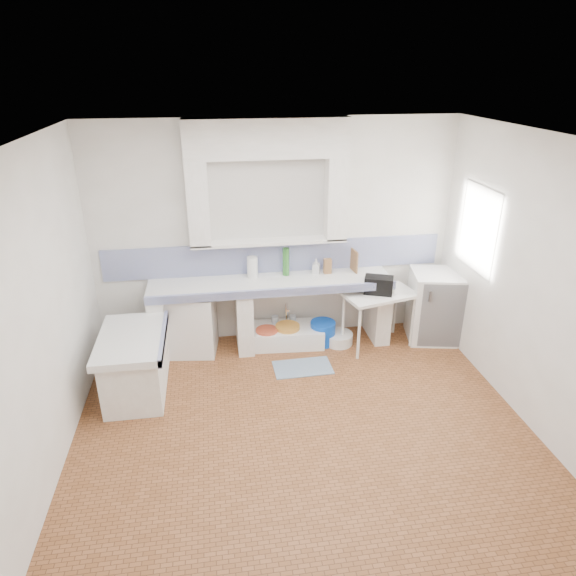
{
  "coord_description": "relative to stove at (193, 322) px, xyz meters",
  "views": [
    {
      "loc": [
        -0.78,
        -3.99,
        3.34
      ],
      "look_at": [
        0.0,
        1.0,
        1.1
      ],
      "focal_mm": 31.56,
      "sensor_mm": 36.0,
      "label": 1
    }
  ],
  "objects": [
    {
      "name": "floor",
      "position": [
        1.09,
        -1.71,
        -0.39
      ],
      "size": [
        4.5,
        4.5,
        0.0
      ],
      "primitive_type": "plane",
      "color": "brown",
      "rests_on": "ground"
    },
    {
      "name": "ceiling",
      "position": [
        1.09,
        -1.71,
        2.41
      ],
      "size": [
        4.5,
        4.5,
        0.0
      ],
      "primitive_type": "plane",
      "rotation": [
        3.14,
        0.0,
        0.0
      ],
      "color": "white",
      "rests_on": "ground"
    },
    {
      "name": "wall_back",
      "position": [
        1.09,
        0.29,
        1.01
      ],
      "size": [
        4.5,
        0.0,
        4.5
      ],
      "primitive_type": "plane",
      "rotation": [
        1.57,
        0.0,
        0.0
      ],
      "color": "white",
      "rests_on": "ground"
    },
    {
      "name": "wall_front",
      "position": [
        1.09,
        -3.71,
        1.01
      ],
      "size": [
        4.5,
        0.0,
        4.5
      ],
      "primitive_type": "plane",
      "rotation": [
        -1.57,
        0.0,
        0.0
      ],
      "color": "white",
      "rests_on": "ground"
    },
    {
      "name": "wall_left",
      "position": [
        -1.16,
        -1.71,
        1.01
      ],
      "size": [
        0.0,
        4.5,
        4.5
      ],
      "primitive_type": "plane",
      "rotation": [
        1.57,
        0.0,
        1.57
      ],
      "color": "white",
      "rests_on": "ground"
    },
    {
      "name": "wall_right",
      "position": [
        3.34,
        -1.71,
        1.01
      ],
      "size": [
        0.0,
        4.5,
        4.5
      ],
      "primitive_type": "plane",
      "rotation": [
        1.57,
        0.0,
        -1.57
      ],
      "color": "white",
      "rests_on": "ground"
    },
    {
      "name": "alcove_mass",
      "position": [
        0.99,
        0.16,
        2.18
      ],
      "size": [
        1.9,
        0.25,
        0.45
      ],
      "primitive_type": "cube",
      "color": "white",
      "rests_on": "ground"
    },
    {
      "name": "window_frame",
      "position": [
        3.52,
        -0.51,
        1.21
      ],
      "size": [
        0.35,
        0.86,
        1.06
      ],
      "primitive_type": "cube",
      "color": "#3B2513",
      "rests_on": "ground"
    },
    {
      "name": "lace_valance",
      "position": [
        3.37,
        -0.51,
        1.59
      ],
      "size": [
        0.01,
        0.84,
        0.24
      ],
      "primitive_type": "cube",
      "color": "white",
      "rests_on": "ground"
    },
    {
      "name": "counter_slab",
      "position": [
        0.99,
        -0.01,
        0.47
      ],
      "size": [
        3.0,
        0.6,
        0.08
      ],
      "primitive_type": "cube",
      "color": "white",
      "rests_on": "ground"
    },
    {
      "name": "counter_lip",
      "position": [
        0.99,
        -0.29,
        0.47
      ],
      "size": [
        3.0,
        0.04,
        0.1
      ],
      "primitive_type": "cube",
      "color": "navy",
      "rests_on": "ground"
    },
    {
      "name": "counter_pier_left",
      "position": [
        -0.41,
        -0.01,
        0.02
      ],
      "size": [
        0.2,
        0.55,
        0.82
      ],
      "primitive_type": "cube",
      "color": "white",
      "rests_on": "ground"
    },
    {
      "name": "counter_pier_mid",
      "position": [
        0.64,
        -0.01,
        0.02
      ],
      "size": [
        0.2,
        0.55,
        0.82
      ],
      "primitive_type": "cube",
      "color": "white",
      "rests_on": "ground"
    },
    {
      "name": "counter_pier_right",
      "position": [
        2.39,
        -0.01,
        0.02
      ],
      "size": [
        0.2,
        0.55,
        0.82
      ],
      "primitive_type": "cube",
      "color": "white",
      "rests_on": "ground"
    },
    {
      "name": "peninsula_top",
      "position": [
        -0.61,
        -0.81,
        0.27
      ],
      "size": [
        0.7,
        1.1,
        0.08
      ],
      "primitive_type": "cube",
      "color": "white",
      "rests_on": "ground"
    },
    {
      "name": "peninsula_base",
      "position": [
        -0.61,
        -0.81,
        -0.08
      ],
      "size": [
        0.6,
        1.0,
        0.62
      ],
      "primitive_type": "cube",
      "color": "white",
      "rests_on": "ground"
    },
    {
      "name": "peninsula_lip",
      "position": [
        -0.28,
        -0.81,
        0.27
      ],
      "size": [
        0.04,
        1.1,
        0.1
      ],
      "primitive_type": "cube",
      "color": "navy",
      "rests_on": "ground"
    },
    {
      "name": "backsplash",
      "position": [
        1.09,
        0.27,
        0.71
      ],
      "size": [
        4.27,
        0.03,
        0.4
      ],
      "primitive_type": "cube",
      "color": "navy",
      "rests_on": "ground"
    },
    {
      "name": "stove",
      "position": [
        0.0,
        0.0,
        0.0
      ],
      "size": [
        0.62,
        0.61,
        0.79
      ],
      "primitive_type": "cube",
      "rotation": [
        0.0,
        0.0,
        -0.13
      ],
      "color": "white",
      "rests_on": "ground"
    },
    {
      "name": "sink",
      "position": [
        1.21,
        -0.02,
        -0.29
      ],
      "size": [
        0.92,
        0.54,
        0.21
      ],
      "primitive_type": "cube",
      "rotation": [
        0.0,
        0.0,
        -0.07
      ],
      "color": "white",
      "rests_on": "ground"
    },
    {
      "name": "side_table",
      "position": [
        2.33,
        -0.24,
        -0.03
      ],
      "size": [
        0.98,
        0.7,
        0.04
      ],
      "primitive_type": "cube",
      "rotation": [
        0.0,
        0.0,
        0.25
      ],
      "color": "white",
      "rests_on": "ground"
    },
    {
      "name": "fridge",
      "position": [
        3.1,
        -0.15,
        0.07
      ],
      "size": [
        0.7,
        0.7,
        0.92
      ],
      "primitive_type": "cube",
      "rotation": [
        0.0,
        0.0,
        -0.2
      ],
      "color": "white",
      "rests_on": "ground"
    },
    {
      "name": "bucket_red",
      "position": [
        0.92,
        -0.09,
        -0.26
      ],
      "size": [
        0.37,
        0.37,
        0.26
      ],
      "primitive_type": "cylinder",
      "rotation": [
        0.0,
        0.0,
        -0.37
      ],
      "color": "#CB4E2F",
      "rests_on": "ground"
    },
    {
      "name": "bucket_orange",
      "position": [
        1.19,
        -0.07,
        -0.25
      ],
      "size": [
        0.4,
        0.4,
        0.29
      ],
      "primitive_type": "cylinder",
      "rotation": [
        0.0,
        0.0,
        0.33
      ],
      "color": "gold",
      "rests_on": "ground"
    },
    {
      "name": "bucket_blue",
      "position": [
        1.65,
        -0.08,
        -0.24
      ],
      "size": [
        0.39,
        0.39,
        0.3
      ],
      "primitive_type": "cylinder",
      "rotation": [
        0.0,
        0.0,
        -0.24
      ],
      "color": "blue",
      "rests_on": "ground"
    },
    {
      "name": "basin_white",
      "position": [
        1.85,
        -0.12,
        -0.32
      ],
      "size": [
        0.49,
        0.49,
        0.14
      ],
      "primitive_type": "cylinder",
      "rotation": [
        0.0,
        0.0,
        0.41
      ],
      "color": "white",
      "rests_on": "ground"
    },
    {
      "name": "water_bottle_a",
      "position": [
        1.05,
        0.11,
        -0.22
      ],
      "size": [
        0.1,
        0.1,
        0.34
      ],
      "primitive_type": "cylinder",
      "rotation": [
        0.0,
        0.0,
        0.09
      ],
      "color": "silver",
      "rests_on": "ground"
    },
    {
      "name": "water_bottle_b",
      "position": [
        1.29,
        0.14,
        -0.24
      ],
      "size": [
        0.11,
        0.11,
        0.32
      ],
      "primitive_type": "cylinder",
      "rotation": [
        0.0,
        0.0,
        -0.36
      ],
      "color": "silver",
      "rests_on": "ground"
    },
    {
      "name": "black_bag",
      "position": [
        2.3,
        -0.23,
        0.45
      ],
      "size": [
        0.39,
        0.31,
        0.22
      ],
      "primitive_type": "cube",
      "rotation": [
        0.0,
        0.0,
        -0.38
      ],
      "color": "black",
      "rests_on": "side_table"
    },
    {
      "name": "green_bottle_a",
      "position": [
        1.19,
        0.14,
        0.67
      ],
      "size": [
        0.1,
        0.1,
        0.33
      ],
      "primitive_type": "cylinder",
      "rotation": [
        0.0,
        0.0,
        0.42
      ],
      "color": "#2F732B",
      "rests_on": "counter_slab"
    },
    {
      "name": "green_bottle_b",
      "position": [
        1.2,
        0.14,
        0.68
      ],
      "size": [
        0.09,
        0.09,
        0.36
      ],
      "primitive_type": "cylinder",
      "rotation": [
        0.0,
        0.0,
        0.17
      ],
      "color": "#2F732B",
      "rests_on": "counter_slab"
    },
    {
      "name": "knife_block",
      "position": [
        1.73,
        0.12,
        0.6
      ],
      "size": [
        0.1,
        0.08,
        0.19
      ],
      "primitive_type": "cube",
      "rotation": [
        0.0,
        0.0,
        0.0
      ],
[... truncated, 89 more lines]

